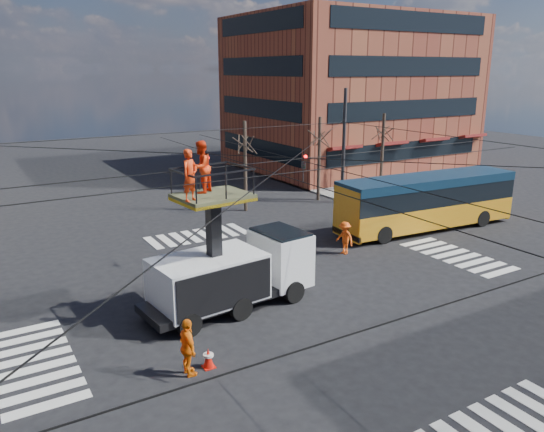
{
  "coord_description": "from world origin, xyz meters",
  "views": [
    {
      "loc": [
        -11.22,
        -17.1,
        9.22
      ],
      "look_at": [
        0.32,
        2.22,
        2.98
      ],
      "focal_mm": 35.0,
      "sensor_mm": 36.0,
      "label": 1
    }
  ],
  "objects_px": {
    "utility_truck": "(232,256)",
    "worker_ground": "(188,348)",
    "traffic_cone": "(208,358)",
    "city_bus": "(427,201)",
    "flagger": "(345,238)"
  },
  "relations": [
    {
      "from": "utility_truck",
      "to": "city_bus",
      "type": "relative_size",
      "value": 0.62
    },
    {
      "from": "utility_truck",
      "to": "worker_ground",
      "type": "distance_m",
      "value": 5.24
    },
    {
      "from": "utility_truck",
      "to": "flagger",
      "type": "relative_size",
      "value": 4.19
    },
    {
      "from": "utility_truck",
      "to": "city_bus",
      "type": "height_order",
      "value": "utility_truck"
    },
    {
      "from": "utility_truck",
      "to": "city_bus",
      "type": "bearing_deg",
      "value": 8.35
    },
    {
      "from": "city_bus",
      "to": "traffic_cone",
      "type": "bearing_deg",
      "value": -152.53
    },
    {
      "from": "traffic_cone",
      "to": "worker_ground",
      "type": "distance_m",
      "value": 0.94
    },
    {
      "from": "traffic_cone",
      "to": "utility_truck",
      "type": "bearing_deg",
      "value": 53.48
    },
    {
      "from": "utility_truck",
      "to": "worker_ground",
      "type": "relative_size",
      "value": 3.8
    },
    {
      "from": "city_bus",
      "to": "flagger",
      "type": "height_order",
      "value": "city_bus"
    },
    {
      "from": "utility_truck",
      "to": "worker_ground",
      "type": "bearing_deg",
      "value": -138.26
    },
    {
      "from": "utility_truck",
      "to": "flagger",
      "type": "distance_m",
      "value": 8.34
    },
    {
      "from": "utility_truck",
      "to": "flagger",
      "type": "xyz_separation_m",
      "value": [
        7.8,
        2.67,
        -1.28
      ]
    },
    {
      "from": "utility_truck",
      "to": "worker_ground",
      "type": "xyz_separation_m",
      "value": [
        -3.43,
        -3.77,
        -1.19
      ]
    },
    {
      "from": "city_bus",
      "to": "worker_ground",
      "type": "distance_m",
      "value": 19.7
    }
  ]
}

